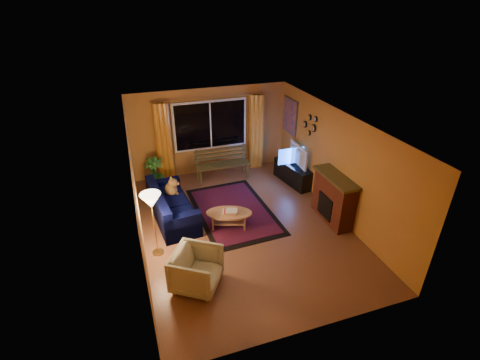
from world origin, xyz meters
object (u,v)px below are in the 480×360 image
object	(u,v)px
armchair	(197,268)
coffee_table	(229,219)
sofa	(172,205)
tv_console	(294,174)
floor_lamp	(154,225)
bench	(223,172)

from	to	relation	value
armchair	coffee_table	bearing A→B (deg)	-1.47
sofa	tv_console	xyz separation A→B (m)	(3.50, 0.74, -0.11)
armchair	floor_lamp	size ratio (longest dim) A/B	0.59
sofa	floor_lamp	bearing A→B (deg)	-119.57
tv_console	sofa	bearing A→B (deg)	-178.62
sofa	coffee_table	size ratio (longest dim) A/B	1.85
bench	floor_lamp	distance (m)	3.50
bench	armchair	world-z (taller)	armchair
bench	floor_lamp	world-z (taller)	floor_lamp
armchair	coffee_table	xyz separation A→B (m)	(1.08, 1.58, -0.22)
bench	coffee_table	bearing A→B (deg)	-102.35
coffee_table	armchair	bearing A→B (deg)	-124.53
tv_console	floor_lamp	bearing A→B (deg)	-165.30
coffee_table	tv_console	bearing A→B (deg)	31.87
armchair	tv_console	distance (m)	4.56
bench	coffee_table	size ratio (longest dim) A/B	1.48
coffee_table	tv_console	size ratio (longest dim) A/B	0.78
bench	coffee_table	world-z (taller)	bench
floor_lamp	coffee_table	bearing A→B (deg)	14.51
armchair	floor_lamp	xyz separation A→B (m)	(-0.59, 1.14, 0.29)
sofa	armchair	distance (m)	2.29
sofa	coffee_table	bearing A→B (deg)	-37.30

